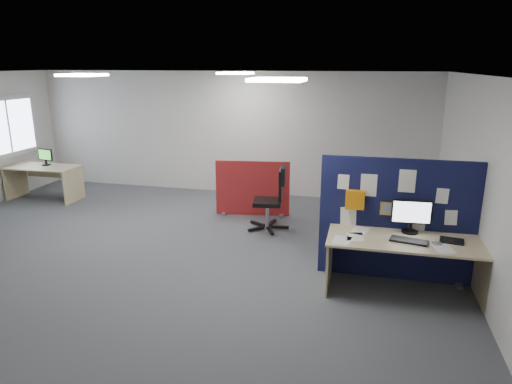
% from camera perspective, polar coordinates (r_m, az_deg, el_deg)
% --- Properties ---
extents(floor, '(9.00, 9.00, 0.00)m').
position_cam_1_polar(floor, '(7.48, -11.39, -6.95)').
color(floor, '#4B4D52').
rests_on(floor, ground).
extents(ceiling, '(9.00, 7.00, 0.02)m').
position_cam_1_polar(ceiling, '(6.92, -12.62, 14.17)').
color(ceiling, white).
rests_on(ceiling, wall_back).
extents(wall_back, '(9.00, 0.02, 2.70)m').
position_cam_1_polar(wall_back, '(10.29, -3.63, 7.35)').
color(wall_back, silver).
rests_on(wall_back, floor).
extents(wall_right, '(0.02, 7.00, 2.70)m').
position_cam_1_polar(wall_right, '(6.58, 26.27, 0.95)').
color(wall_right, silver).
rests_on(wall_right, floor).
extents(window, '(0.06, 1.70, 1.30)m').
position_cam_1_polar(window, '(11.17, -28.63, 7.18)').
color(window, white).
rests_on(window, wall_left).
extents(ceiling_lights, '(4.10, 4.10, 0.04)m').
position_cam_1_polar(ceiling_lights, '(7.40, -7.90, 14.24)').
color(ceiling_lights, white).
rests_on(ceiling_lights, ceiling).
extents(navy_divider, '(2.03, 0.30, 1.67)m').
position_cam_1_polar(navy_divider, '(6.36, 16.97, -3.35)').
color(navy_divider, '#10183A').
rests_on(navy_divider, floor).
extents(main_desk, '(1.92, 0.85, 0.73)m').
position_cam_1_polar(main_desk, '(6.13, 18.03, -6.89)').
color(main_desk, tan).
rests_on(main_desk, floor).
extents(monitor_main, '(0.50, 0.21, 0.44)m').
position_cam_1_polar(monitor_main, '(6.20, 18.85, -2.70)').
color(monitor_main, black).
rests_on(monitor_main, main_desk).
extents(keyboard, '(0.48, 0.28, 0.02)m').
position_cam_1_polar(keyboard, '(5.95, 18.58, -5.80)').
color(keyboard, black).
rests_on(keyboard, main_desk).
extents(mouse, '(0.11, 0.08, 0.03)m').
position_cam_1_polar(mouse, '(5.98, 21.68, -6.00)').
color(mouse, '#ACAAB0').
rests_on(mouse, main_desk).
extents(paper_tray, '(0.31, 0.27, 0.01)m').
position_cam_1_polar(paper_tray, '(6.16, 23.27, -5.61)').
color(paper_tray, black).
rests_on(paper_tray, main_desk).
extents(red_divider, '(1.42, 0.30, 1.07)m').
position_cam_1_polar(red_divider, '(8.77, -0.43, 0.38)').
color(red_divider, '#A92A15').
rests_on(red_divider, floor).
extents(second_desk, '(1.50, 0.75, 0.73)m').
position_cam_1_polar(second_desk, '(10.86, -24.93, 2.03)').
color(second_desk, tan).
rests_on(second_desk, floor).
extents(monitor_second, '(0.39, 0.18, 0.36)m').
position_cam_1_polar(monitor_second, '(10.84, -24.85, 4.08)').
color(monitor_second, black).
rests_on(monitor_second, second_desk).
extents(office_chair, '(0.74, 0.74, 1.13)m').
position_cam_1_polar(office_chair, '(7.97, 2.27, -0.33)').
color(office_chair, black).
rests_on(office_chair, floor).
extents(desk_papers, '(1.44, 0.72, 0.00)m').
position_cam_1_polar(desk_papers, '(5.93, 14.51, -5.68)').
color(desk_papers, white).
rests_on(desk_papers, main_desk).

